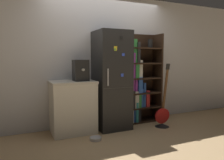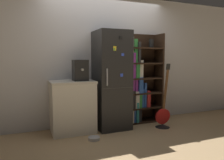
# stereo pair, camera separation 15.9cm
# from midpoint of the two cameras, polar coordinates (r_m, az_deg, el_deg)

# --- Properties ---
(ground_plane) EXTENTS (16.00, 16.00, 0.00)m
(ground_plane) POSITION_cam_midpoint_polar(r_m,az_deg,el_deg) (4.21, 1.71, -12.77)
(ground_plane) COLOR tan
(wall_back) EXTENTS (8.00, 0.05, 2.60)m
(wall_back) POSITION_cam_midpoint_polar(r_m,az_deg,el_deg) (4.44, -0.74, 5.24)
(wall_back) COLOR silver
(wall_back) RESTS_ON ground_plane
(refrigerator) EXTENTS (0.61, 0.65, 1.84)m
(refrigerator) POSITION_cam_midpoint_polar(r_m,az_deg,el_deg) (4.15, 0.97, -0.02)
(refrigerator) COLOR black
(refrigerator) RESTS_ON ground_plane
(bookshelf) EXTENTS (0.77, 0.37, 1.84)m
(bookshelf) POSITION_cam_midpoint_polar(r_m,az_deg,el_deg) (4.59, 7.91, -0.58)
(bookshelf) COLOR black
(bookshelf) RESTS_ON ground_plane
(kitchen_counter) EXTENTS (0.78, 0.58, 0.93)m
(kitchen_counter) POSITION_cam_midpoint_polar(r_m,az_deg,el_deg) (4.01, -9.17, -6.84)
(kitchen_counter) COLOR silver
(kitchen_counter) RESTS_ON ground_plane
(espresso_machine) EXTENTS (0.25, 0.30, 0.37)m
(espresso_machine) POSITION_cam_midpoint_polar(r_m,az_deg,el_deg) (3.92, -7.16, 2.53)
(espresso_machine) COLOR black
(espresso_machine) RESTS_ON kitchen_counter
(guitar) EXTENTS (0.31, 0.29, 1.24)m
(guitar) POSITION_cam_midpoint_polar(r_m,az_deg,el_deg) (4.41, 14.17, -9.67)
(guitar) COLOR black
(guitar) RESTS_ON ground_plane
(pet_bowl) EXTENTS (0.19, 0.19, 0.05)m
(pet_bowl) POSITION_cam_midpoint_polar(r_m,az_deg,el_deg) (3.70, -3.47, -14.93)
(pet_bowl) COLOR #B7B7BC
(pet_bowl) RESTS_ON ground_plane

